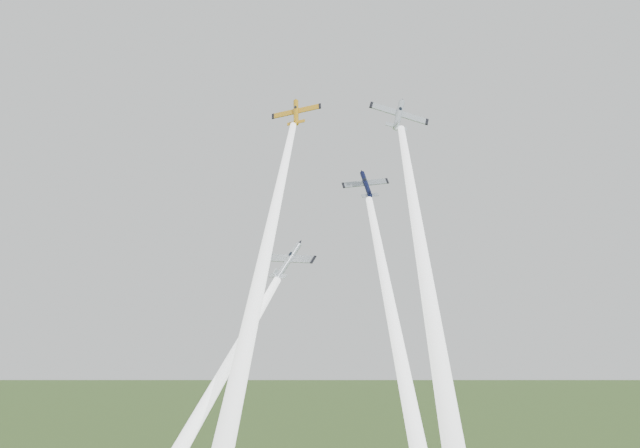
% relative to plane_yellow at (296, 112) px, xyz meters
% --- Properties ---
extents(plane_yellow, '(9.20, 6.71, 7.85)m').
position_rel_plane_yellow_xyz_m(plane_yellow, '(0.00, 0.00, 0.00)').
color(plane_yellow, orange).
extents(smoke_trail_yellow, '(8.10, 44.80, 51.37)m').
position_rel_plane_yellow_xyz_m(smoke_trail_yellow, '(2.94, -23.37, -27.28)').
color(smoke_trail_yellow, white).
extents(plane_navy, '(8.69, 7.20, 6.53)m').
position_rel_plane_yellow_xyz_m(plane_navy, '(11.37, -2.50, -11.97)').
color(plane_navy, black).
extents(smoke_trail_navy, '(20.68, 42.73, 52.22)m').
position_rel_plane_yellow_xyz_m(smoke_trail_navy, '(21.01, -24.40, -39.68)').
color(smoke_trail_navy, white).
extents(plane_silver_right, '(8.35, 9.28, 9.45)m').
position_rel_plane_yellow_xyz_m(plane_silver_right, '(16.69, -5.01, -2.78)').
color(plane_silver_right, silver).
extents(smoke_trail_silver_right, '(16.30, 42.93, 50.83)m').
position_rel_plane_yellow_xyz_m(smoke_trail_silver_right, '(23.99, -27.16, -29.79)').
color(smoke_trail_silver_right, white).
extents(plane_silver_low, '(9.32, 7.81, 6.94)m').
position_rel_plane_yellow_xyz_m(plane_silver_low, '(4.61, -17.07, -23.69)').
color(plane_silver_low, '#ACB2BB').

